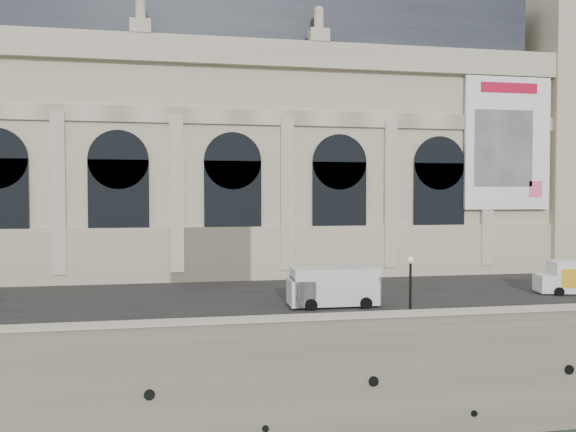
# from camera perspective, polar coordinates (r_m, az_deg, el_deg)

# --- Properties ---
(quay) EXTENTS (160.00, 70.00, 6.00)m
(quay) POSITION_cam_1_polar(r_m,az_deg,el_deg) (65.61, -2.97, -7.45)
(quay) COLOR gray
(quay) RESTS_ON ground
(street) EXTENTS (160.00, 24.00, 0.06)m
(street) POSITION_cam_1_polar(r_m,az_deg,el_deg) (44.63, 0.38, -7.98)
(street) COLOR #2D2D2D
(street) RESTS_ON quay
(parapet) EXTENTS (160.00, 1.40, 1.21)m
(parapet) POSITION_cam_1_polar(r_m,az_deg,el_deg) (31.69, 4.85, -11.05)
(parapet) COLOR gray
(parapet) RESTS_ON quay
(museum) EXTENTS (69.00, 18.70, 29.10)m
(museum) POSITION_cam_1_polar(r_m,az_deg,el_deg) (60.42, -8.20, 7.64)
(museum) COLOR #B5AA8B
(museum) RESTS_ON quay
(clock_pavilion) EXTENTS (13.00, 14.72, 36.70)m
(clock_pavilion) POSITION_cam_1_polar(r_m,az_deg,el_deg) (71.56, 26.36, 9.55)
(clock_pavilion) COLOR #B5AA8B
(clock_pavilion) RESTS_ON quay
(van_c) EXTENTS (6.29, 2.67, 2.79)m
(van_c) POSITION_cam_1_polar(r_m,az_deg,el_deg) (39.68, 4.21, -7.21)
(van_c) COLOR silver
(van_c) RESTS_ON quay
(lamp_right) EXTENTS (0.42, 0.42, 4.16)m
(lamp_right) POSITION_cam_1_polar(r_m,az_deg,el_deg) (34.77, 12.32, -7.48)
(lamp_right) COLOR black
(lamp_right) RESTS_ON quay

